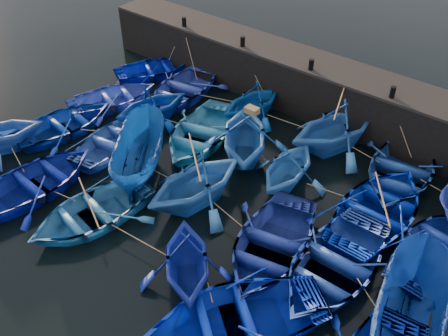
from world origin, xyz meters
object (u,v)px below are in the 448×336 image
Objects in this scene: boat_13 at (65,123)px; boat_0 at (154,69)px; boat_8 at (200,132)px; wooden_crate at (252,110)px.

boat_0 is at bearing -75.24° from boat_13.
boat_8 is 3.33m from wooden_crate.
boat_13 reaches higher than boat_0.
wooden_crate reaches higher than boat_13.
boat_13 is (0.73, -6.61, 0.05)m from boat_0.
boat_8 is at bearing -139.79° from boat_13.
boat_0 is 6.65m from boat_13.
boat_0 is at bearing 162.18° from wooden_crate.
boat_8 is at bearing -171.93° from wooden_crate.
boat_13 is at bearing 124.73° from boat_0.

